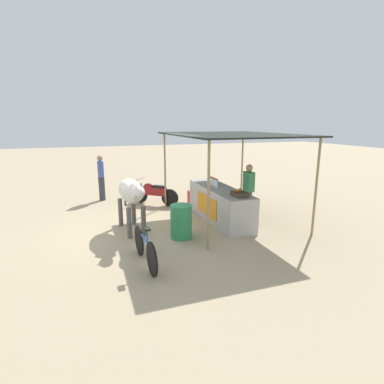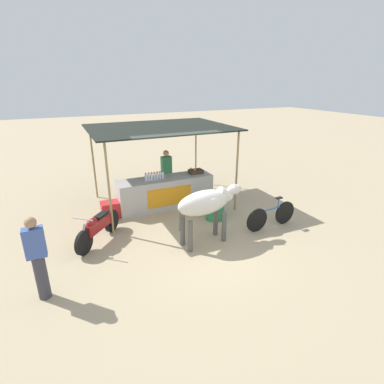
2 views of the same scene
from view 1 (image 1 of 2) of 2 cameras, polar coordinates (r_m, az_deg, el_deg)
ground_plane at (r=8.29m, az=-8.88°, el=-6.81°), size 60.00×60.00×0.00m
stall_counter at (r=8.78m, az=5.24°, el=-2.29°), size 3.00×0.82×0.96m
stall_awning at (r=8.61m, az=7.38°, el=10.31°), size 4.20×3.20×2.50m
water_bottle_row at (r=8.94m, az=4.12°, el=1.93°), size 0.61×0.07×0.25m
fruit_crate at (r=7.73m, az=9.02°, el=-0.32°), size 0.44×0.32×0.18m
vendor_behind_counter at (r=8.75m, az=10.68°, el=-0.03°), size 0.34×0.22×1.65m
cooler_box at (r=10.34m, az=0.78°, el=-1.24°), size 0.60×0.44×0.48m
water_barrel at (r=7.41m, az=-2.08°, el=-5.65°), size 0.53×0.53×0.84m
cow at (r=7.82m, az=-11.58°, el=-0.23°), size 1.84×0.66×1.44m
motorcycle_parked at (r=10.48m, az=-7.29°, el=-0.10°), size 1.25×1.40×0.90m
bicycle_leaning at (r=6.15m, az=-8.93°, el=-10.56°), size 1.66×0.15×0.85m
passerby_on_street at (r=11.40m, az=-16.92°, el=2.67°), size 0.34×0.22×1.65m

